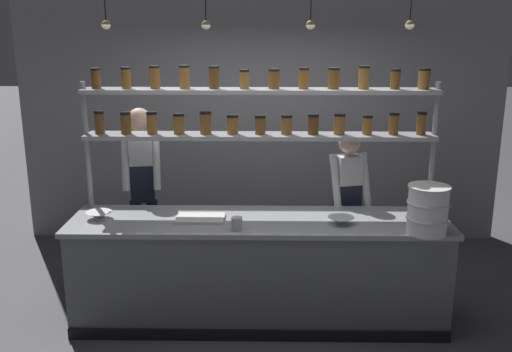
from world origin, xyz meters
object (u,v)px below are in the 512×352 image
(serving_cup_front, at_px, (237,224))
(prep_bowl_near_left, at_px, (99,215))
(cutting_board, at_px, (201,218))
(container_stack, at_px, (428,210))
(spice_shelf_unit, at_px, (260,116))
(prep_bowl_center_front, at_px, (341,221))
(chef_left, at_px, (143,183))
(chef_center, at_px, (347,203))

(serving_cup_front, bearing_deg, prep_bowl_near_left, 167.58)
(cutting_board, bearing_deg, container_stack, -9.00)
(spice_shelf_unit, xyz_separation_m, prep_bowl_center_front, (0.67, -0.43, -0.79))
(chef_left, xyz_separation_m, serving_cup_front, (0.96, -1.01, -0.05))
(container_stack, height_order, cutting_board, container_stack)
(prep_bowl_near_left, bearing_deg, cutting_board, -1.57)
(chef_left, relative_size, chef_center, 1.12)
(chef_center, distance_m, cutting_board, 1.43)
(cutting_board, relative_size, prep_bowl_center_front, 1.87)
(spice_shelf_unit, distance_m, prep_bowl_near_left, 1.60)
(chef_left, bearing_deg, spice_shelf_unit, -29.35)
(serving_cup_front, bearing_deg, prep_bowl_center_front, 10.23)
(container_stack, relative_size, prep_bowl_near_left, 1.76)
(spice_shelf_unit, bearing_deg, chef_center, 15.63)
(container_stack, height_order, serving_cup_front, container_stack)
(chef_center, height_order, serving_cup_front, chef_center)
(chef_left, bearing_deg, cutting_board, -59.05)
(chef_left, height_order, prep_bowl_near_left, chef_left)
(prep_bowl_near_left, bearing_deg, container_stack, -6.62)
(chef_center, xyz_separation_m, cutting_board, (-1.31, -0.58, 0.04))
(spice_shelf_unit, bearing_deg, serving_cup_front, -106.68)
(prep_bowl_near_left, relative_size, prep_bowl_center_front, 1.02)
(chef_center, xyz_separation_m, serving_cup_front, (-0.99, -0.81, 0.08))
(spice_shelf_unit, height_order, serving_cup_front, spice_shelf_unit)
(cutting_board, distance_m, serving_cup_front, 0.40)
(chef_left, height_order, container_stack, chef_left)
(prep_bowl_near_left, xyz_separation_m, serving_cup_front, (1.17, -0.26, 0.02))
(prep_bowl_near_left, bearing_deg, chef_center, 14.38)
(container_stack, relative_size, serving_cup_front, 3.69)
(chef_left, xyz_separation_m, prep_bowl_near_left, (-0.21, -0.75, -0.07))
(chef_center, distance_m, prep_bowl_center_front, 0.68)
(chef_left, height_order, prep_bowl_center_front, chef_left)
(container_stack, bearing_deg, prep_bowl_near_left, 173.38)
(chef_left, distance_m, serving_cup_front, 1.40)
(chef_center, bearing_deg, container_stack, -74.58)
(spice_shelf_unit, height_order, container_stack, spice_shelf_unit)
(cutting_board, bearing_deg, prep_bowl_center_front, -4.06)
(prep_bowl_near_left, bearing_deg, serving_cup_front, -12.42)
(chef_left, bearing_deg, container_stack, -32.25)
(chef_center, xyz_separation_m, prep_bowl_center_front, (-0.14, -0.66, 0.06))
(cutting_board, relative_size, prep_bowl_near_left, 1.83)
(spice_shelf_unit, height_order, prep_bowl_near_left, spice_shelf_unit)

